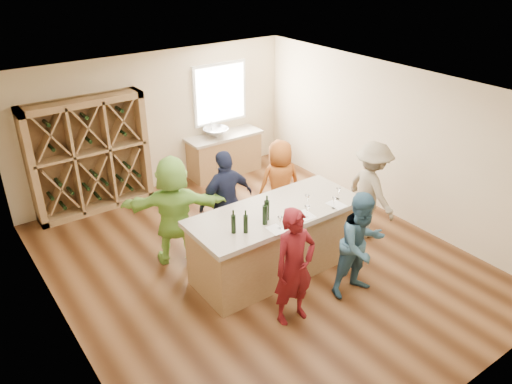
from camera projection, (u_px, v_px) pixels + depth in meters
floor at (258, 263)px, 8.20m from camera, size 6.00×7.00×0.10m
ceiling at (259, 90)px, 6.88m from camera, size 6.00×7.00×0.10m
wall_back at (156, 121)px, 10.10m from camera, size 6.00×0.10×2.80m
wall_front at (467, 311)px, 4.97m from camera, size 6.00×0.10×2.80m
wall_left at (52, 250)px, 5.95m from camera, size 0.10×7.00×2.80m
wall_right at (393, 141)px, 9.12m from camera, size 0.10×7.00×2.80m
window_frame at (220, 93)px, 10.67m from camera, size 1.30×0.06×1.30m
window_pane at (221, 94)px, 10.64m from camera, size 1.18×0.01×1.18m
wine_rack at (90, 156)px, 9.26m from camera, size 2.20×0.45×2.20m
back_counter_base at (224, 155)px, 11.02m from camera, size 1.60×0.58×0.86m
back_counter_top at (224, 136)px, 10.81m from camera, size 1.70×0.62×0.06m
sink at (216, 132)px, 10.65m from camera, size 0.54×0.54×0.19m
faucet at (211, 127)px, 10.75m from camera, size 0.02×0.02×0.30m
tasting_counter_base at (276, 243)px, 7.74m from camera, size 2.60×1.00×1.00m
tasting_counter_top at (276, 212)px, 7.49m from camera, size 2.72×1.12×0.08m
wine_bottle_a at (233, 224)px, 6.84m from camera, size 0.08×0.08×0.28m
wine_bottle_b at (246, 224)px, 6.84m from camera, size 0.07×0.07×0.27m
wine_bottle_d at (265, 215)px, 7.04m from camera, size 0.08×0.08×0.30m
wine_bottle_e at (267, 210)px, 7.15m from camera, size 0.08×0.08×0.30m
wine_glass_a at (280, 223)px, 6.95m from camera, size 0.08×0.08×0.19m
wine_glass_b at (307, 211)px, 7.23m from camera, size 0.09×0.09×0.20m
wine_glass_c at (334, 203)px, 7.48m from camera, size 0.08×0.08×0.19m
wine_glass_d at (307, 201)px, 7.53m from camera, size 0.09×0.09×0.19m
wine_glass_e at (338, 194)px, 7.74m from camera, size 0.09×0.09×0.19m
tasting_menu_a at (276, 229)px, 6.97m from camera, size 0.20×0.27×0.00m
tasting_menu_b at (305, 215)px, 7.34m from camera, size 0.24×0.31×0.00m
tasting_menu_c at (336, 205)px, 7.62m from camera, size 0.22×0.30×0.00m
person_near_left at (294, 267)px, 6.57m from camera, size 0.65×0.50×1.70m
person_near_right at (361, 245)px, 7.11m from camera, size 0.83×0.51×1.63m
person_server at (371, 190)px, 8.52m from camera, size 0.70×1.19×1.73m
person_far_mid at (226, 200)px, 8.20m from camera, size 1.04×0.55×1.74m
person_far_right at (280, 184)px, 8.89m from camera, size 0.89×0.69×1.62m
person_far_left at (174, 210)px, 7.82m from camera, size 1.77×1.32×1.81m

